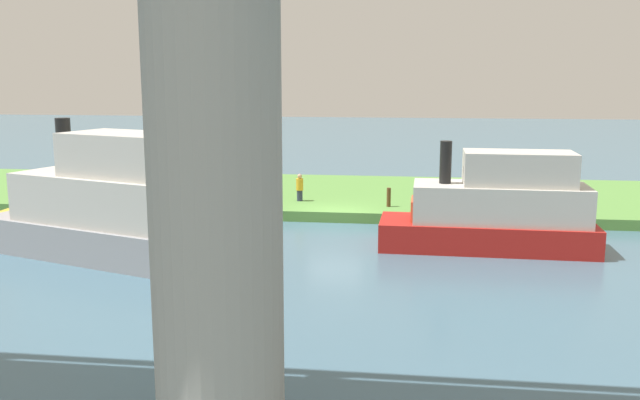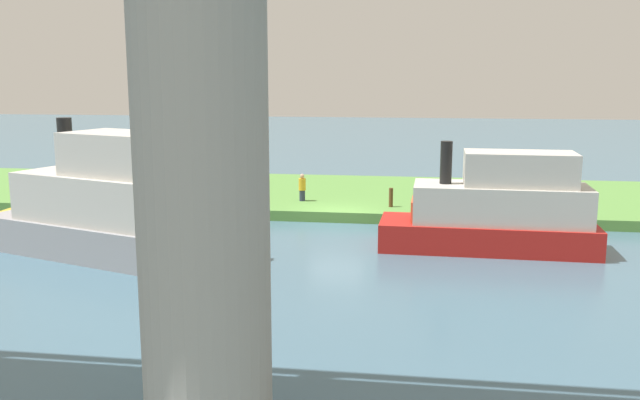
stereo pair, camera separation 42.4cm
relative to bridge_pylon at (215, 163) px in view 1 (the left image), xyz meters
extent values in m
plane|color=#476B7F|center=(0.01, -19.69, -5.34)|extent=(160.00, 160.00, 0.00)
cube|color=#5B9342|center=(0.01, -25.69, -5.09)|extent=(80.00, 12.00, 0.50)
cylinder|color=#9E998E|center=(0.00, 0.00, 0.00)|extent=(2.37, 2.37, 10.67)
cylinder|color=#2D334C|center=(2.11, -22.44, -4.56)|extent=(0.29, 0.29, 0.55)
cylinder|color=gold|center=(2.11, -22.44, -3.99)|extent=(0.42, 0.42, 0.60)
sphere|color=tan|center=(2.11, -22.44, -3.57)|extent=(0.24, 0.24, 0.24)
cylinder|color=brown|center=(-2.43, -21.47, -4.37)|extent=(0.20, 0.20, 0.93)
cube|color=red|center=(-6.48, -15.65, -4.78)|extent=(8.45, 3.00, 1.12)
cube|color=beige|center=(-6.95, -15.64, -3.47)|extent=(6.77, 2.68, 1.49)
cube|color=beige|center=(-7.60, -15.62, -2.07)|extent=(4.24, 2.22, 1.30)
cylinder|color=black|center=(-4.81, -15.69, -1.89)|extent=(0.47, 0.47, 1.68)
cube|color=#D84C2D|center=(-4.25, -15.70, -3.80)|extent=(1.53, 1.71, 0.84)
cube|color=#99999E|center=(7.92, -12.68, -4.66)|extent=(10.75, 6.55, 1.36)
cube|color=beige|center=(7.39, -12.49, -3.07)|extent=(8.71, 5.56, 1.81)
cube|color=beige|center=(6.64, -12.23, -1.37)|extent=(5.66, 4.11, 1.59)
cylinder|color=black|center=(9.85, -13.34, -1.14)|extent=(0.57, 0.57, 2.04)
cube|color=#D84C2D|center=(10.49, -13.57, -3.47)|extent=(2.38, 2.52, 1.02)
cube|color=gold|center=(12.94, -17.18, -4.99)|extent=(4.49, 1.62, 0.70)
cube|color=silver|center=(13.53, -17.18, -4.24)|extent=(1.62, 1.28, 0.80)
camera|label=1|loc=(-3.39, 11.65, 1.53)|focal=38.68mm
camera|label=2|loc=(-3.81, 11.59, 1.53)|focal=38.68mm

